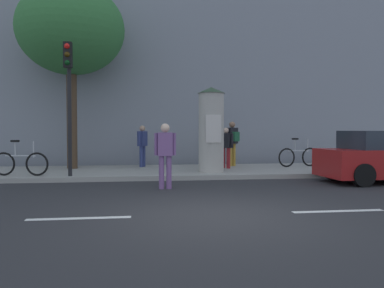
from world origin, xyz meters
name	(u,v)px	position (x,y,z in m)	size (l,w,h in m)	color
ground_plane	(214,215)	(0.00, 0.00, 0.00)	(80.00, 80.00, 0.00)	#2B2B2D
sidewalk_curb	(178,171)	(0.00, 7.00, 0.07)	(36.00, 4.00, 0.15)	#9E9B93
lane_markings	(214,214)	(0.00, 0.00, 0.00)	(25.80, 0.16, 0.01)	silver
building_backdrop	(167,38)	(0.00, 12.00, 5.91)	(36.00, 5.00, 11.81)	gray
traffic_light	(69,86)	(-3.43, 5.24, 2.85)	(0.24, 0.45, 3.99)	black
poster_column	(211,129)	(1.03, 5.99, 1.58)	(0.92, 0.92, 2.81)	#B2ADA3
street_tree	(71,30)	(-3.76, 7.84, 5.13)	(3.82, 3.82, 6.64)	#4C3826
pedestrian_in_light_jacket	(165,151)	(-0.68, 3.35, 1.00)	(0.57, 0.25, 1.72)	#724C84
pedestrian_with_bag	(233,139)	(2.23, 8.00, 1.18)	(0.52, 0.52, 1.72)	#B78C33
pedestrian_tallest	(142,143)	(-1.23, 8.16, 1.06)	(0.39, 0.56, 1.56)	navy
pedestrian_with_backpack	(226,145)	(1.79, 7.19, 1.02)	(0.49, 0.53, 1.48)	maroon
bicycle_leaning	(20,163)	(-4.95, 5.63, 0.54)	(1.75, 0.42, 1.09)	black
bicycle_upright	(298,156)	(4.66, 7.44, 0.54)	(1.74, 0.47, 1.09)	black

